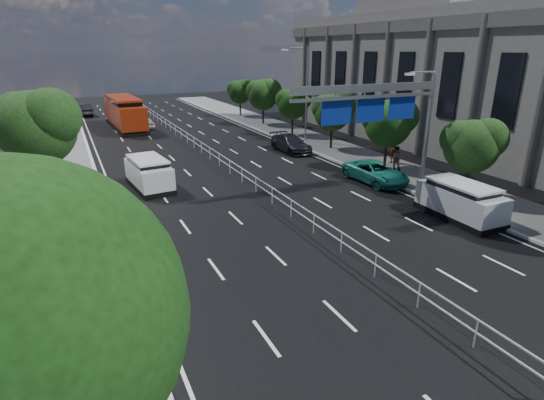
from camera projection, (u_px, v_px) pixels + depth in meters
ground at (402, 296)px, 15.85m from camera, size 160.00×160.00×0.00m
sidewalk_near at (63, 398)px, 11.13m from camera, size 5.00×140.00×0.14m
kerb_near at (159, 369)px, 12.15m from camera, size 0.25×140.00×0.15m
median_fence at (212, 155)px, 34.77m from camera, size 0.05×85.00×1.02m
hedge_near at (1, 307)px, 14.55m from camera, size 1.00×36.00×0.44m
toilet_sign at (68, 299)px, 10.39m from camera, size 1.62×0.18×4.34m
overhead_gantry at (382, 104)px, 25.25m from camera, size 10.24×0.38×7.45m
streetlight_far at (304, 88)px, 40.45m from camera, size 2.78×2.40×9.00m
civic_hall at (440, 75)px, 42.09m from camera, size 14.40×36.00×14.35m
near_tree_back at (37, 124)px, 24.68m from camera, size 4.84×4.51×6.69m
far_tree_c at (473, 143)px, 25.21m from camera, size 3.52×3.28×4.94m
far_tree_d at (389, 121)px, 31.49m from camera, size 3.85×3.59×5.34m
far_tree_e at (333, 110)px, 37.90m from camera, size 3.63×3.38×5.13m
far_tree_f at (293, 102)px, 44.28m from camera, size 3.52×3.28×5.02m
far_tree_g at (263, 93)px, 50.56m from camera, size 3.96×3.69×5.45m
far_tree_h at (240, 91)px, 57.04m from camera, size 3.41×3.18×4.91m
white_minivan at (149, 173)px, 27.82m from camera, size 2.50×4.92×2.06m
red_bus at (125, 112)px, 48.86m from camera, size 3.33×12.06×3.57m
near_car_silver at (144, 122)px, 49.14m from camera, size 2.16×4.24×1.38m
near_car_dark at (84, 110)px, 58.53m from camera, size 2.08×4.96×1.59m
silver_minivan at (460, 201)px, 22.88m from camera, size 2.20×4.88×2.00m
parked_car_teal at (375, 172)px, 29.18m from camera, size 2.60×5.23×1.43m
parked_car_dark at (291, 143)px, 37.96m from camera, size 2.23×5.13×1.47m
pedestrian_a at (393, 151)px, 33.57m from camera, size 0.83×0.68×1.96m
pedestrian_b at (395, 158)px, 31.43m from camera, size 1.13×1.07×1.85m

